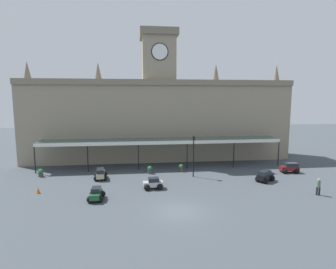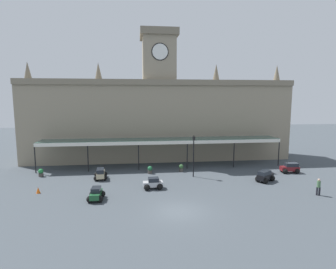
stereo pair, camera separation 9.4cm
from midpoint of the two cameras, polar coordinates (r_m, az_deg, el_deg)
The scene contains 14 objects.
ground_plane at distance 23.68m, azimuth 2.50°, elevation -15.86°, with size 140.00×140.00×0.00m, color #3F474D.
station_building at distance 42.12m, azimuth -1.86°, elevation 3.83°, with size 39.82×6.40×19.34m.
entrance_canopy at distance 37.07m, azimuth -1.14°, elevation -1.18°, with size 32.65×3.26×3.89m.
car_green_sedan at distance 26.79m, azimuth -14.76°, elevation -12.10°, with size 1.56×2.08×1.19m.
car_maroon_estate at distance 38.11m, azimuth 24.30°, elevation -6.51°, with size 2.32×1.68×1.27m.
car_beige_estate at distance 33.14m, azimuth -13.91°, elevation -8.11°, with size 1.68×2.32×1.27m.
car_silver_sedan at distance 28.94m, azimuth -3.07°, elevation -10.35°, with size 2.09×1.59×1.19m.
car_black_estate at distance 33.22m, azimuth 19.78°, elevation -8.31°, with size 2.43×2.26×1.27m.
pedestrian_beside_cars at distance 30.70m, azimuth 29.15°, elevation -9.48°, with size 0.37×0.34×1.67m.
victorian_lamppost at distance 32.67m, azimuth 5.47°, elevation -3.52°, with size 0.30×0.30×5.05m.
traffic_cone at distance 30.55m, azimuth -25.53°, elevation -10.49°, with size 0.40×0.40×0.64m, color orange.
planter_by_canopy at distance 36.57m, azimuth -25.08°, elevation -7.25°, with size 0.60×0.60×0.96m.
planter_forecourt_centre at distance 35.39m, azimuth 2.85°, elevation -7.01°, with size 0.60×0.60×0.96m.
planter_near_kerb at distance 34.52m, azimuth -3.73°, elevation -7.39°, with size 0.60×0.60×0.96m.
Camera 2 is at (-3.44, -21.44, 9.45)m, focal length 29.02 mm.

